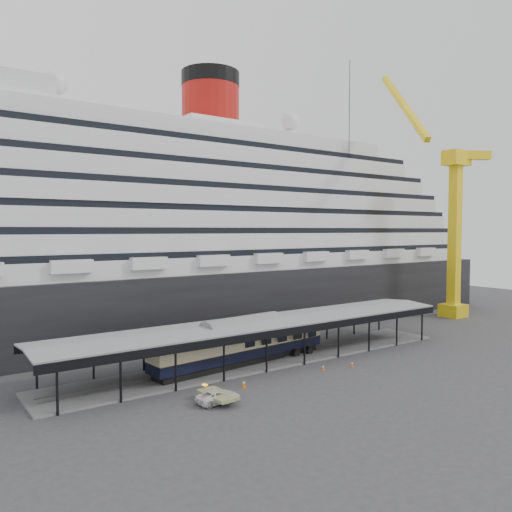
{
  "coord_description": "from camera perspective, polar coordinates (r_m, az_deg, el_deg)",
  "views": [
    {
      "loc": [
        -36.84,
        -44.63,
        16.45
      ],
      "look_at": [
        0.67,
        8.0,
        13.06
      ],
      "focal_mm": 35.0,
      "sensor_mm": 36.0,
      "label": 1
    }
  ],
  "objects": [
    {
      "name": "pullman_carriage",
      "position": [
        61.31,
        -1.55,
        -9.76
      ],
      "size": [
        24.83,
        5.57,
        24.19
      ],
      "rotation": [
        0.0,
        0.0,
        0.1
      ],
      "color": "black",
      "rests_on": "ground"
    },
    {
      "name": "traffic_cone_mid",
      "position": [
        60.38,
        7.68,
        -12.49
      ],
      "size": [
        0.46,
        0.46,
        0.69
      ],
      "rotation": [
        0.0,
        0.0,
        0.36
      ],
      "color": "#E05C0C",
      "rests_on": "ground"
    },
    {
      "name": "platform_canopy",
      "position": [
        63.39,
        1.1,
        -9.84
      ],
      "size": [
        56.0,
        9.18,
        5.3
      ],
      "color": "slate",
      "rests_on": "ground"
    },
    {
      "name": "port_truck",
      "position": [
        49.42,
        -4.37,
        -15.7
      ],
      "size": [
        4.47,
        2.21,
        1.22
      ],
      "primitive_type": "imported",
      "rotation": [
        0.0,
        0.0,
        1.62
      ],
      "color": "silver",
      "rests_on": "ground"
    },
    {
      "name": "ground",
      "position": [
        60.16,
        4.01,
        -12.87
      ],
      "size": [
        200.0,
        200.0,
        0.0
      ],
      "primitive_type": "plane",
      "color": "#343437",
      "rests_on": "ground"
    },
    {
      "name": "traffic_cone_right",
      "position": [
        62.38,
        10.94,
        -12.02
      ],
      "size": [
        0.36,
        0.36,
        0.68
      ],
      "rotation": [
        0.0,
        0.0,
        0.03
      ],
      "color": "#DA4C0C",
      "rests_on": "ground"
    },
    {
      "name": "crane_yellow",
      "position": [
        100.48,
        21.26,
        4.8
      ],
      "size": [
        23.83,
        18.78,
        47.6
      ],
      "color": "yellow",
      "rests_on": "ground"
    },
    {
      "name": "cruise_ship",
      "position": [
        85.07,
        -9.8,
        4.24
      ],
      "size": [
        130.0,
        30.0,
        43.9
      ],
      "color": "black",
      "rests_on": "ground"
    },
    {
      "name": "traffic_cone_left",
      "position": [
        53.71,
        -1.4,
        -14.36
      ],
      "size": [
        0.58,
        0.58,
        0.85
      ],
      "rotation": [
        0.0,
        0.0,
        0.42
      ],
      "color": "#E95E0C",
      "rests_on": "ground"
    }
  ]
}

